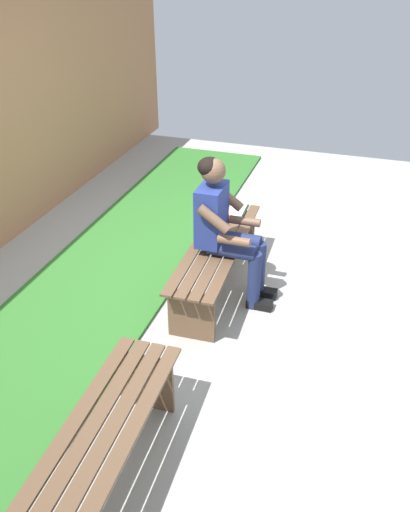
# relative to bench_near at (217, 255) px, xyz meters

# --- Properties ---
(ground_plane) EXTENTS (10.00, 7.00, 0.04)m
(ground_plane) POSITION_rel_bench_near_xyz_m (1.13, 1.00, -0.36)
(ground_plane) COLOR #9E9E99
(grass_strip) EXTENTS (9.00, 1.29, 0.03)m
(grass_strip) POSITION_rel_bench_near_xyz_m (1.13, -1.00, -0.33)
(grass_strip) COLOR #2D6B28
(grass_strip) RESTS_ON ground
(bench_near) EXTENTS (1.73, 0.47, 0.45)m
(bench_near) POSITION_rel_bench_near_xyz_m (0.00, 0.00, 0.00)
(bench_near) COLOR brown
(bench_near) RESTS_ON ground
(bench_far) EXTENTS (1.76, 0.47, 0.45)m
(bench_far) POSITION_rel_bench_near_xyz_m (2.26, -0.00, 0.00)
(bench_far) COLOR brown
(bench_far) RESTS_ON ground
(person_seated) EXTENTS (0.50, 0.69, 1.26)m
(person_seated) POSITION_rel_bench_near_xyz_m (0.09, 0.10, 0.35)
(person_seated) COLOR navy
(person_seated) RESTS_ON ground
(apple) EXTENTS (0.07, 0.07, 0.07)m
(apple) POSITION_rel_bench_near_xyz_m (-0.44, -0.03, 0.14)
(apple) COLOR red
(apple) RESTS_ON bench_near
(book_open) EXTENTS (0.42, 0.17, 0.02)m
(book_open) POSITION_rel_bench_near_xyz_m (-0.64, -0.00, 0.12)
(book_open) COLOR white
(book_open) RESTS_ON bench_near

